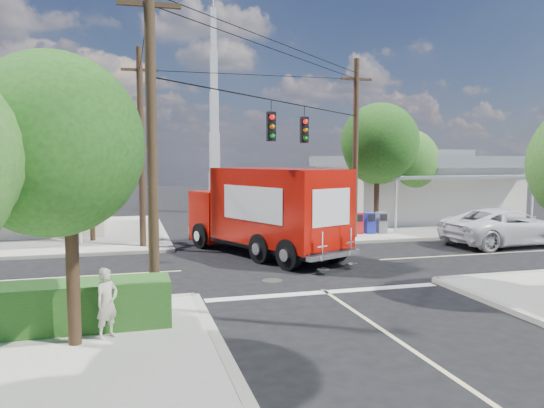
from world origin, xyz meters
name	(u,v)px	position (x,y,z in m)	size (l,w,h in m)	color
ground	(286,265)	(0.00, 0.00, 0.00)	(120.00, 120.00, 0.00)	black
sidewalk_ne	(400,222)	(10.88, 10.88, 0.07)	(14.12, 14.12, 0.14)	#AAA59A
sidewalk_nw	(30,235)	(-10.88, 10.88, 0.07)	(14.12, 14.12, 0.14)	#AAA59A
road_markings	(298,273)	(0.00, -1.47, 0.01)	(32.00, 32.00, 0.01)	beige
building_ne	(414,185)	(12.50, 11.97, 2.32)	(11.80, 10.20, 4.50)	silver
building_nw	(11,193)	(-12.00, 12.46, 2.22)	(10.80, 10.20, 4.30)	beige
radio_tower	(214,137)	(0.50, 20.00, 5.64)	(0.80, 0.80, 17.00)	silver
tree_sw_front	(69,148)	(-6.99, -7.54, 4.33)	(3.88, 3.78, 6.03)	#422D1C
tree_ne_front	(378,146)	(7.21, 6.76, 4.77)	(4.21, 4.14, 6.66)	#422D1C
tree_ne_back	(401,157)	(9.81, 8.96, 4.19)	(3.77, 3.66, 5.82)	#422D1C
palm_nw_front	(90,139)	(-7.50, 7.50, 5.04)	(3.01, 3.08, 5.59)	#422D1C
palm_nw_back	(50,147)	(-9.50, 9.00, 4.67)	(3.01, 3.08, 5.19)	#422D1C
utility_poles	(236,144)	(-1.58, 1.60, 4.67)	(12.00, 10.68, 9.00)	#473321
picket_fence	(47,299)	(-7.80, -5.60, 0.68)	(5.94, 0.06, 1.00)	silver
hedge_sw	(33,308)	(-8.00, -6.40, 0.69)	(6.20, 1.20, 1.10)	#214C1C
vending_boxes	(369,223)	(6.50, 6.20, 0.69)	(1.90, 0.50, 1.10)	red
delivery_truck	(266,211)	(-0.21, 2.21, 1.88)	(5.69, 8.82, 3.70)	black
parked_car	(507,227)	(11.44, 1.70, 0.87)	(2.90, 6.28, 1.75)	silver
pedestrian	(107,303)	(-6.33, -7.27, 0.93)	(0.58, 0.38, 1.58)	beige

